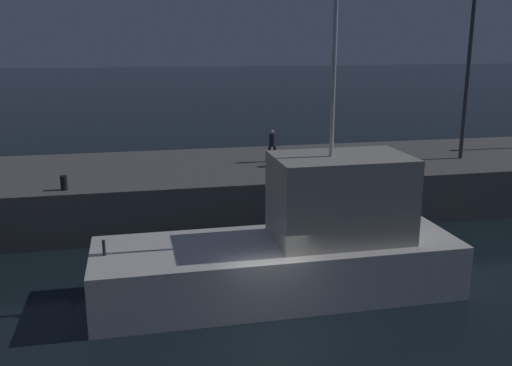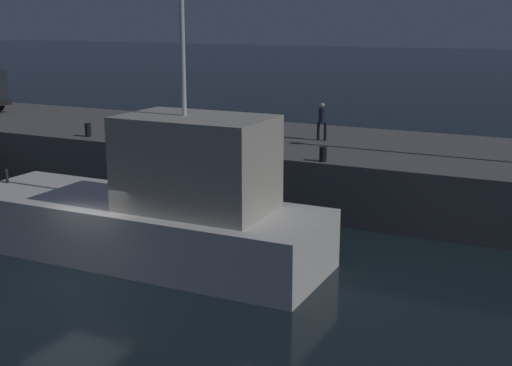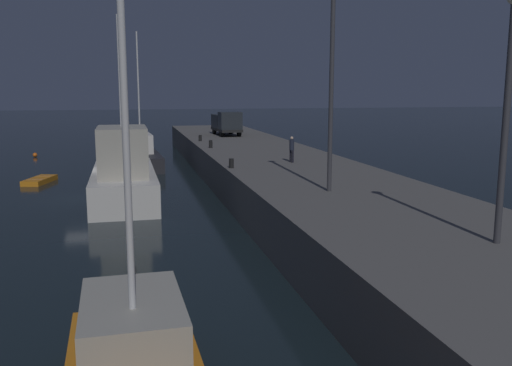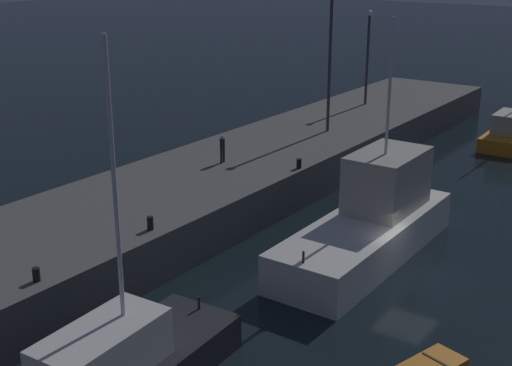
% 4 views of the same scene
% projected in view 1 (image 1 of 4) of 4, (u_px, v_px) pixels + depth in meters
% --- Properties ---
extents(ground_plane, '(320.00, 320.00, 0.00)m').
position_uv_depth(ground_plane, '(276.00, 331.00, 16.75)').
color(ground_plane, black).
extents(pier_quay, '(68.16, 8.60, 2.30)m').
position_uv_depth(pier_quay, '(216.00, 187.00, 28.32)').
color(pier_quay, '#5B5956').
rests_on(pier_quay, ground).
extents(fishing_trawler_red, '(12.09, 3.83, 10.95)m').
position_uv_depth(fishing_trawler_red, '(296.00, 247.00, 18.96)').
color(fishing_trawler_red, silver).
rests_on(fishing_trawler_red, ground).
extents(lamp_post_west, '(0.44, 0.44, 9.07)m').
position_uv_depth(lamp_post_west, '(469.00, 55.00, 28.30)').
color(lamp_post_west, '#38383D').
rests_on(lamp_post_west, pier_quay).
extents(dockworker, '(0.42, 0.34, 1.61)m').
position_uv_depth(dockworker, '(272.00, 144.00, 28.54)').
color(dockworker, black).
rests_on(dockworker, pier_quay).
extents(bollard_west, '(0.28, 0.28, 0.55)m').
position_uv_depth(bollard_west, '(329.00, 173.00, 25.14)').
color(bollard_west, black).
rests_on(bollard_west, pier_quay).
extents(bollard_east, '(0.28, 0.28, 0.60)m').
position_uv_depth(bollard_east, '(64.00, 183.00, 23.32)').
color(bollard_east, black).
rests_on(bollard_east, pier_quay).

